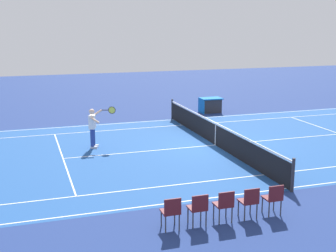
{
  "coord_description": "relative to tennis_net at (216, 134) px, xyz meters",
  "views": [
    {
      "loc": [
        7.76,
        17.18,
        5.09
      ],
      "look_at": [
        2.02,
        -0.37,
        0.9
      ],
      "focal_mm": 48.49,
      "sensor_mm": 36.0,
      "label": 1
    }
  ],
  "objects": [
    {
      "name": "tennis_ball",
      "position": [
        -1.22,
        -1.75,
        -0.46
      ],
      "size": [
        0.07,
        0.07,
        0.07
      ],
      "primitive_type": "sphere",
      "color": "#CCE01E",
      "rests_on": "ground_plane"
    },
    {
      "name": "spectator_chair_0",
      "position": [
        1.48,
        7.15,
        0.03
      ],
      "size": [
        0.44,
        0.44,
        0.88
      ],
      "color": "#38383D",
      "rests_on": "ground_plane"
    },
    {
      "name": "spectator_chair_4",
      "position": [
        4.4,
        7.15,
        0.03
      ],
      "size": [
        0.44,
        0.44,
        0.88
      ],
      "color": "#38383D",
      "rests_on": "ground_plane"
    },
    {
      "name": "court_line_markings",
      "position": [
        0.0,
        0.0,
        -0.49
      ],
      "size": [
        23.85,
        11.05,
        0.01
      ],
      "color": "white",
      "rests_on": "ground_plane"
    },
    {
      "name": "equipment_cart_tarped",
      "position": [
        -2.69,
        -6.83,
        -0.05
      ],
      "size": [
        1.25,
        0.84,
        0.85
      ],
      "color": "#2D2D33",
      "rests_on": "ground_plane"
    },
    {
      "name": "spectator_chair_1",
      "position": [
        2.21,
        7.15,
        0.03
      ],
      "size": [
        0.44,
        0.44,
        0.88
      ],
      "color": "#38383D",
      "rests_on": "ground_plane"
    },
    {
      "name": "tennis_player_near",
      "position": [
        5.01,
        -1.23,
        0.44
      ],
      "size": [
        1.18,
        0.74,
        1.7
      ],
      "color": "navy",
      "rests_on": "ground_plane"
    },
    {
      "name": "ground_plane",
      "position": [
        0.0,
        0.0,
        -0.49
      ],
      "size": [
        60.0,
        60.0,
        0.0
      ],
      "primitive_type": "plane",
      "color": "navy"
    },
    {
      "name": "tennis_net",
      "position": [
        0.0,
        0.0,
        0.0
      ],
      "size": [
        0.1,
        11.7,
        1.08
      ],
      "color": "#2D2D33",
      "rests_on": "ground_plane"
    },
    {
      "name": "spectator_chair_3",
      "position": [
        3.67,
        7.15,
        0.03
      ],
      "size": [
        0.44,
        0.44,
        0.88
      ],
      "color": "#38383D",
      "rests_on": "ground_plane"
    },
    {
      "name": "court_slab",
      "position": [
        0.0,
        0.0,
        -0.49
      ],
      "size": [
        24.2,
        11.4,
        0.0
      ],
      "primitive_type": "cube",
      "color": "#1E4C93",
      "rests_on": "ground_plane"
    },
    {
      "name": "spectator_chair_2",
      "position": [
        2.94,
        7.15,
        0.03
      ],
      "size": [
        0.44,
        0.44,
        0.88
      ],
      "color": "#38383D",
      "rests_on": "ground_plane"
    }
  ]
}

